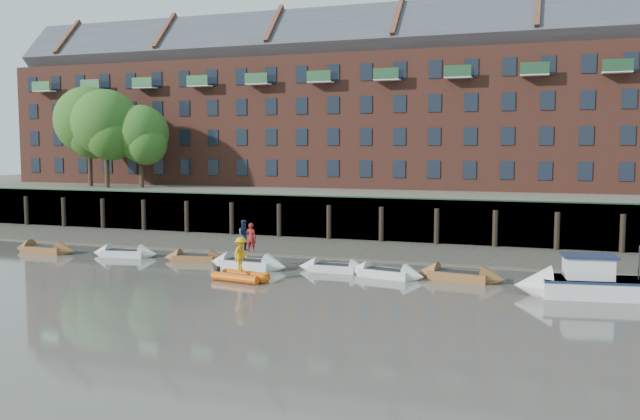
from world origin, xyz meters
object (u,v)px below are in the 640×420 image
at_px(motor_launch, 574,283).
at_px(person_rib_crew, 241,254).
at_px(rowboat_6, 459,276).
at_px(rowboat_1, 125,253).
at_px(rowboat_2, 195,258).
at_px(rowboat_5, 386,273).
at_px(rib_tender, 243,277).
at_px(person_rower_a, 251,237).
at_px(rowboat_3, 248,264).
at_px(rowboat_4, 334,268).
at_px(rowboat_0, 45,250).
at_px(person_rower_b, 245,235).

height_order(motor_launch, person_rib_crew, person_rib_crew).
bearing_deg(rowboat_6, rowboat_1, -173.49).
height_order(rowboat_2, rowboat_6, rowboat_6).
height_order(rowboat_1, rowboat_5, rowboat_5).
height_order(rowboat_5, person_rib_crew, person_rib_crew).
bearing_deg(rib_tender, rowboat_6, 30.06).
bearing_deg(person_rower_a, motor_launch, 173.76).
relative_size(rowboat_5, person_rib_crew, 2.49).
bearing_deg(motor_launch, rowboat_3, -14.19).
bearing_deg(rowboat_6, person_rower_a, -169.41).
distance_m(rowboat_1, rowboat_4, 14.07).
height_order(rib_tender, person_rib_crew, person_rib_crew).
xyz_separation_m(rowboat_0, rowboat_4, (19.87, -0.06, -0.02)).
bearing_deg(person_rower_a, rowboat_4, -172.76).
relative_size(rowboat_4, rowboat_6, 0.84).
bearing_deg(person_rower_b, rowboat_5, -43.46).
height_order(rowboat_6, person_rib_crew, person_rib_crew).
xyz_separation_m(rowboat_0, motor_launch, (32.33, -2.39, 0.41)).
bearing_deg(rowboat_2, person_rower_a, -23.11).
bearing_deg(rowboat_1, person_rower_b, -14.89).
xyz_separation_m(rowboat_1, rowboat_6, (21.02, -0.79, 0.02)).
distance_m(rowboat_0, person_rower_b, 14.71).
distance_m(rowboat_1, rowboat_2, 5.11).
bearing_deg(rowboat_3, rowboat_5, 5.12).
bearing_deg(person_rower_a, person_rib_crew, 105.77).
height_order(rowboat_3, rib_tender, rowboat_3).
distance_m(rowboat_1, rib_tender, 11.38).
distance_m(rowboat_0, rowboat_1, 5.83).
bearing_deg(rib_tender, person_rower_a, 118.02).
xyz_separation_m(rowboat_2, motor_launch, (21.40, -2.76, 0.44)).
distance_m(rowboat_5, rib_tender, 7.59).
relative_size(rowboat_5, rib_tender, 1.43).
xyz_separation_m(rowboat_1, person_rower_a, (9.34, -1.18, 1.57)).
xyz_separation_m(rowboat_3, rowboat_5, (8.09, 0.02, -0.03)).
bearing_deg(person_rib_crew, motor_launch, -78.21).
bearing_deg(rowboat_2, motor_launch, -16.10).
bearing_deg(rowboat_0, rowboat_1, 3.35).
height_order(rowboat_1, person_rower_a, person_rower_a).
height_order(rowboat_0, rowboat_6, rowboat_6).
bearing_deg(person_rib_crew, person_rower_a, 22.23).
bearing_deg(person_rower_a, rowboat_5, 179.44).
relative_size(rowboat_1, rowboat_2, 1.07).
bearing_deg(rowboat_6, rowboat_0, -172.02).
distance_m(rowboat_0, rowboat_5, 23.02).
distance_m(rowboat_3, rowboat_4, 5.00).
bearing_deg(rowboat_3, rowboat_2, 169.70).
height_order(rowboat_3, person_rower_b, person_rower_b).
height_order(rowboat_6, motor_launch, motor_launch).
xyz_separation_m(rib_tender, person_rower_a, (-1.08, 3.40, 1.56)).
height_order(rowboat_1, rowboat_3, rowboat_3).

